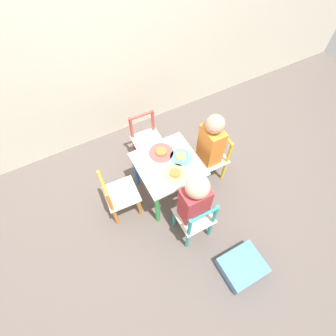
# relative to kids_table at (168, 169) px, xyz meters

# --- Properties ---
(ground_plane) EXTENTS (6.00, 6.00, 0.00)m
(ground_plane) POSITION_rel_kids_table_xyz_m (0.00, 0.00, -0.36)
(ground_plane) COLOR #5B514C
(kids_table) EXTENTS (0.49, 0.49, 0.45)m
(kids_table) POSITION_rel_kids_table_xyz_m (0.00, 0.00, 0.00)
(kids_table) COLOR silver
(kids_table) RESTS_ON ground_plane
(chair_yellow) EXTENTS (0.27, 0.27, 0.52)m
(chair_yellow) POSITION_rel_kids_table_xyz_m (0.44, -0.01, -0.11)
(chair_yellow) COLOR silver
(chair_yellow) RESTS_ON ground_plane
(chair_teal) EXTENTS (0.26, 0.26, 0.52)m
(chair_teal) POSITION_rel_kids_table_xyz_m (-0.00, -0.44, -0.11)
(chair_teal) COLOR silver
(chair_teal) RESTS_ON ground_plane
(chair_red) EXTENTS (0.27, 0.27, 0.52)m
(chair_red) POSITION_rel_kids_table_xyz_m (0.01, 0.44, -0.11)
(chair_red) COLOR silver
(chair_red) RESTS_ON ground_plane
(chair_orange) EXTENTS (0.27, 0.27, 0.52)m
(chair_orange) POSITION_rel_kids_table_xyz_m (-0.44, 0.03, -0.11)
(chair_orange) COLOR silver
(chair_orange) RESTS_ON ground_plane
(child_right) EXTENTS (0.21, 0.20, 0.77)m
(child_right) POSITION_rel_kids_table_xyz_m (0.38, -0.01, 0.09)
(child_right) COLOR #7A6B5B
(child_right) RESTS_ON ground_plane
(child_front) EXTENTS (0.20, 0.22, 0.77)m
(child_front) POSITION_rel_kids_table_xyz_m (-0.00, -0.38, 0.10)
(child_front) COLOR #7A6B5B
(child_front) RESTS_ON ground_plane
(plate_right) EXTENTS (0.17, 0.17, 0.03)m
(plate_right) POSITION_rel_kids_table_xyz_m (0.12, 0.00, 0.09)
(plate_right) COLOR #4C9EE0
(plate_right) RESTS_ON kids_table
(plate_front) EXTENTS (0.19, 0.19, 0.03)m
(plate_front) POSITION_rel_kids_table_xyz_m (-0.00, -0.12, 0.09)
(plate_front) COLOR #EADB66
(plate_front) RESTS_ON kids_table
(plate_back) EXTENTS (0.20, 0.20, 0.03)m
(plate_back) POSITION_rel_kids_table_xyz_m (0.00, 0.12, 0.09)
(plate_back) COLOR #E54C47
(plate_back) RESTS_ON kids_table
(storage_bin) EXTENTS (0.32, 0.27, 0.11)m
(storage_bin) POSITION_rel_kids_table_xyz_m (0.17, -0.88, -0.31)
(storage_bin) COLOR #4C7FB7
(storage_bin) RESTS_ON ground_plane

